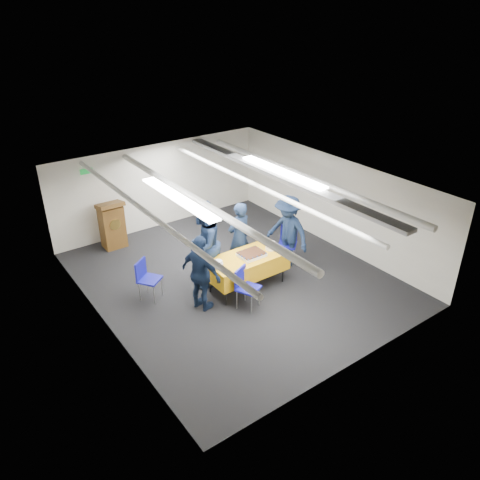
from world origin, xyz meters
The scene contains 14 objects.
ground centered at (0.00, 0.00, 0.00)m, with size 7.00×7.00×0.00m, color black.
room_shell centered at (0.09, 0.41, 1.81)m, with size 6.00×7.00×2.30m.
serving_table centered at (0.02, -0.46, 0.56)m, with size 1.77×0.84×0.77m.
sheet_cake centered at (0.09, -0.51, 0.82)m, with size 0.55×0.42×0.09m.
plate_stack_left centered at (-0.75, -0.51, 0.85)m, with size 0.20×0.20×0.17m.
plate_stack_right centered at (0.62, -0.51, 0.85)m, with size 0.24×0.24×0.17m.
podium centered at (-1.60, 3.05, 0.61)m, with size 0.62×0.53×1.25m.
chair_near centered at (-0.45, -1.00, 0.53)m, with size 0.56×0.56×0.87m.
chair_right centered at (1.53, -0.06, 0.53)m, with size 0.59×0.59×0.87m.
chair_left centered at (-1.93, 0.46, 0.53)m, with size 0.59×0.59×0.87m.
sailor_a centered at (0.31, 0.24, 0.84)m, with size 0.61×0.40×1.69m, color black.
sailor_b centered at (-0.67, 0.19, 0.98)m, with size 0.95×0.74×1.96m, color black.
sailor_c centered at (-1.19, -0.55, 0.82)m, with size 0.96×0.40×1.63m, color black.
sailor_d centered at (1.36, -0.22, 0.87)m, with size 1.13×0.65×1.75m, color black.
Camera 1 is at (-5.19, -7.40, 5.67)m, focal length 35.00 mm.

